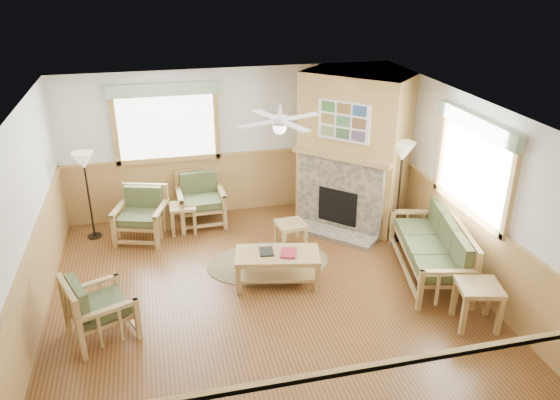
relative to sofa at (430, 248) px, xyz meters
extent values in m
cube|color=brown|center=(-2.55, 0.01, -0.46)|extent=(6.00, 6.00, 0.01)
cube|color=white|center=(-2.55, 0.01, 2.25)|extent=(6.00, 6.00, 0.01)
cube|color=white|center=(-2.55, 3.01, 0.90)|extent=(6.00, 0.02, 2.70)
cube|color=white|center=(-2.55, -2.99, 0.90)|extent=(6.00, 0.02, 2.70)
cube|color=white|center=(-5.55, 0.01, 0.90)|extent=(0.02, 6.00, 2.70)
cube|color=white|center=(0.45, 0.01, 0.90)|extent=(0.02, 6.00, 2.70)
cylinder|color=brown|center=(-2.31, 0.88, -0.44)|extent=(2.07, 2.07, 0.01)
cube|color=maroon|center=(-2.14, 0.25, 0.07)|extent=(0.30, 0.35, 0.03)
cube|color=black|center=(-2.44, 0.37, 0.06)|extent=(0.23, 0.29, 0.02)
camera|label=1|loc=(-3.87, -6.46, 3.98)|focal=35.00mm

